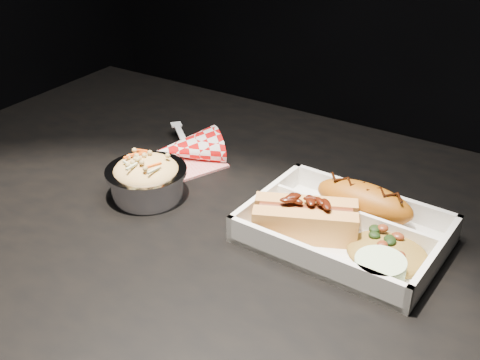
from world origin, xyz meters
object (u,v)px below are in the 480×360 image
object	(u,v)px
hotdog	(305,217)
foil_coleslaw_cup	(147,177)
napkin_fork	(187,148)
food_tray	(344,233)
fried_pastry	(364,201)
dining_table	(233,275)

from	to	relation	value
hotdog	foil_coleslaw_cup	distance (m)	0.25
napkin_fork	food_tray	bearing A→B (deg)	27.63
food_tray	napkin_fork	bearing A→B (deg)	168.93
hotdog	napkin_fork	distance (m)	0.29
foil_coleslaw_cup	hotdog	bearing A→B (deg)	6.51
food_tray	fried_pastry	distance (m)	0.06
food_tray	foil_coleslaw_cup	size ratio (longest dim) A/B	2.18
dining_table	hotdog	size ratio (longest dim) A/B	8.19
dining_table	fried_pastry	distance (m)	0.22
fried_pastry	napkin_fork	xyz separation A→B (m)	(-0.32, 0.02, -0.02)
food_tray	fried_pastry	bearing A→B (deg)	90.00
hotdog	napkin_fork	bearing A→B (deg)	134.94
fried_pastry	napkin_fork	distance (m)	0.32
fried_pastry	napkin_fork	world-z (taller)	napkin_fork
food_tray	hotdog	distance (m)	0.06
dining_table	food_tray	world-z (taller)	food_tray
food_tray	napkin_fork	size ratio (longest dim) A/B	1.63
foil_coleslaw_cup	napkin_fork	world-z (taller)	foil_coleslaw_cup
hotdog	napkin_fork	world-z (taller)	napkin_fork
dining_table	hotdog	xyz separation A→B (m)	(0.10, 0.02, 0.12)
food_tray	hotdog	bearing A→B (deg)	-149.23
dining_table	napkin_fork	xyz separation A→B (m)	(-0.17, 0.12, 0.11)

